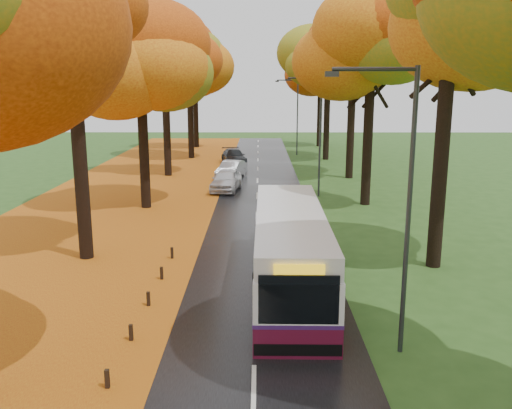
{
  "coord_description": "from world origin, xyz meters",
  "views": [
    {
      "loc": [
        0.13,
        -6.33,
        7.54
      ],
      "look_at": [
        0.0,
        15.75,
        2.6
      ],
      "focal_mm": 38.0,
      "sensor_mm": 36.0,
      "label": 1
    }
  ],
  "objects_px": {
    "bus": "(290,248)",
    "car_white": "(226,180)",
    "streetlamp_mid": "(316,127)",
    "streetlamp_far": "(295,111)",
    "streetlamp_near": "(401,191)",
    "car_dark": "(234,157)",
    "car_silver": "(231,169)"
  },
  "relations": [
    {
      "from": "car_white",
      "to": "car_dark",
      "type": "xyz_separation_m",
      "value": [
        -0.05,
        13.17,
        -0.06
      ]
    },
    {
      "from": "bus",
      "to": "car_white",
      "type": "bearing_deg",
      "value": 101.13
    },
    {
      "from": "streetlamp_far",
      "to": "bus",
      "type": "xyz_separation_m",
      "value": [
        -2.68,
        -39.07,
        -3.15
      ]
    },
    {
      "from": "streetlamp_mid",
      "to": "streetlamp_far",
      "type": "relative_size",
      "value": 1.0
    },
    {
      "from": "bus",
      "to": "car_white",
      "type": "distance_m",
      "value": 19.2
    },
    {
      "from": "streetlamp_mid",
      "to": "car_silver",
      "type": "distance_m",
      "value": 10.16
    },
    {
      "from": "streetlamp_far",
      "to": "car_white",
      "type": "relative_size",
      "value": 1.79
    },
    {
      "from": "car_white",
      "to": "streetlamp_mid",
      "type": "bearing_deg",
      "value": -8.63
    },
    {
      "from": "streetlamp_near",
      "to": "streetlamp_mid",
      "type": "height_order",
      "value": "same"
    },
    {
      "from": "car_white",
      "to": "car_silver",
      "type": "relative_size",
      "value": 1.06
    },
    {
      "from": "streetlamp_mid",
      "to": "car_silver",
      "type": "relative_size",
      "value": 1.89
    },
    {
      "from": "streetlamp_mid",
      "to": "bus",
      "type": "distance_m",
      "value": 17.57
    },
    {
      "from": "streetlamp_near",
      "to": "car_white",
      "type": "relative_size",
      "value": 1.79
    },
    {
      "from": "streetlamp_far",
      "to": "bus",
      "type": "distance_m",
      "value": 39.29
    },
    {
      "from": "streetlamp_far",
      "to": "bus",
      "type": "height_order",
      "value": "streetlamp_far"
    },
    {
      "from": "bus",
      "to": "car_white",
      "type": "xyz_separation_m",
      "value": [
        -3.5,
        18.86,
        -0.76
      ]
    },
    {
      "from": "streetlamp_far",
      "to": "car_white",
      "type": "distance_m",
      "value": 21.5
    },
    {
      "from": "bus",
      "to": "car_dark",
      "type": "relative_size",
      "value": 2.29
    },
    {
      "from": "streetlamp_near",
      "to": "car_dark",
      "type": "relative_size",
      "value": 1.66
    },
    {
      "from": "streetlamp_near",
      "to": "car_dark",
      "type": "distance_m",
      "value": 37.68
    },
    {
      "from": "car_dark",
      "to": "bus",
      "type": "bearing_deg",
      "value": -95.06
    },
    {
      "from": "streetlamp_near",
      "to": "streetlamp_mid",
      "type": "distance_m",
      "value": 22.0
    },
    {
      "from": "streetlamp_mid",
      "to": "bus",
      "type": "height_order",
      "value": "streetlamp_mid"
    },
    {
      "from": "streetlamp_near",
      "to": "bus",
      "type": "bearing_deg",
      "value": 118.54
    },
    {
      "from": "streetlamp_near",
      "to": "streetlamp_mid",
      "type": "bearing_deg",
      "value": 90.0
    },
    {
      "from": "car_dark",
      "to": "car_white",
      "type": "bearing_deg",
      "value": -101.17
    },
    {
      "from": "streetlamp_near",
      "to": "streetlamp_far",
      "type": "distance_m",
      "value": 44.0
    },
    {
      "from": "streetlamp_mid",
      "to": "car_dark",
      "type": "bearing_deg",
      "value": 112.62
    },
    {
      "from": "streetlamp_mid",
      "to": "car_white",
      "type": "distance_m",
      "value": 7.53
    },
    {
      "from": "streetlamp_far",
      "to": "car_dark",
      "type": "xyz_separation_m",
      "value": [
        -6.23,
        -7.05,
        -3.97
      ]
    },
    {
      "from": "bus",
      "to": "streetlamp_far",
      "type": "bearing_deg",
      "value": 86.69
    },
    {
      "from": "car_white",
      "to": "bus",
      "type": "bearing_deg",
      "value": -72.01
    }
  ]
}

